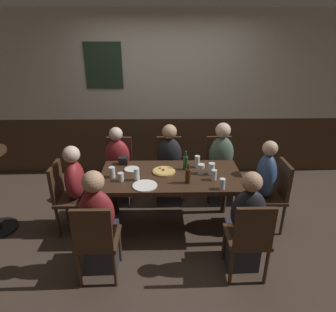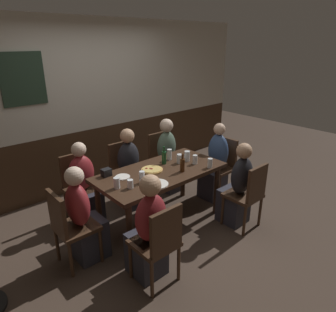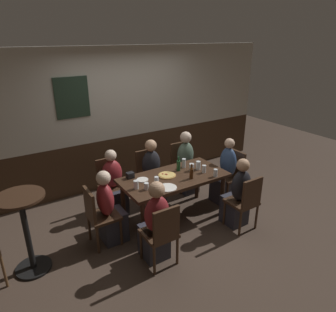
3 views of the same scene
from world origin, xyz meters
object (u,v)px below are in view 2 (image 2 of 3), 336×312
highball_clear (180,159)px  chair_left_far (79,183)px  plate_white_small (123,177)px  pint_glass_pale (169,155)px  beer_glass_tall (142,178)px  pint_glass_stout (210,164)px  person_mid_far (131,173)px  beer_bottle_green (164,157)px  person_right_near (237,190)px  tumbler_short (130,184)px  condiment_caddy (106,172)px  chair_right_far (162,157)px  person_left_near (148,234)px  pizza (152,170)px  pint_glass_amber (117,183)px  chair_right_near (248,193)px  person_left_far (85,190)px  person_right_far (168,160)px  tumbler_water (187,157)px  chair_left_near (159,241)px  beer_glass_half (195,160)px  chair_head_east (222,163)px  plate_white_large (157,184)px  chair_head_west (69,225)px  person_head_east (215,167)px  beer_bottle_brown (182,165)px  chair_mid_far (124,169)px  dining_table (161,177)px  person_head_west (84,221)px

highball_clear → chair_left_far: bearing=143.5°
plate_white_small → pint_glass_pale: bearing=3.8°
beer_glass_tall → pint_glass_stout: bearing=-13.4°
person_mid_far → beer_bottle_green: size_ratio=4.75×
chair_left_far → person_right_near: person_right_near is taller
tumbler_short → plate_white_small: bearing=72.5°
beer_bottle_green → condiment_caddy: bearing=167.5°
plate_white_small → chair_right_far: bearing=29.6°
beer_glass_tall → pint_glass_pale: (0.71, 0.33, 0.01)m
person_mid_far → condiment_caddy: person_mid_far is taller
person_left_near → pint_glass_pale: size_ratio=7.59×
chair_left_far → beer_glass_tall: (0.34, -0.95, 0.31)m
pizza → pint_glass_amber: (-0.59, -0.12, 0.05)m
chair_right_near → person_left_far: 2.07m
person_right_near → pizza: size_ratio=4.09×
person_right_far → tumbler_water: bearing=-110.9°
chair_left_near → person_right_near: (1.45, 0.16, -0.03)m
beer_glass_half → plate_white_small: size_ratio=0.68×
chair_head_east → plate_white_large: chair_head_east is taller
pizza → highball_clear: size_ratio=2.28×
chair_head_west → person_head_east: size_ratio=0.76×
person_left_near → beer_bottle_brown: 1.07m
person_mid_far → chair_right_far: bearing=12.7°
pizza → pint_glass_amber: pint_glass_amber is taller
chair_mid_far → person_mid_far: bearing=-90.0°
chair_mid_far → person_left_near: 1.65m
dining_table → person_left_far: person_left_far is taller
pint_glass_stout → person_left_near: bearing=-165.9°
beer_glass_tall → highball_clear: 0.76m
chair_left_near → beer_glass_half: (1.20, 0.69, 0.30)m
person_left_near → pint_glass_stout: person_left_near is taller
chair_head_west → beer_glass_tall: 0.92m
beer_bottle_green → dining_table: bearing=-142.0°
chair_left_far → person_left_far: bearing=-90.0°
tumbler_short → pint_glass_pale: (0.89, 0.34, 0.02)m
chair_mid_far → person_right_near: (0.72, -1.48, -0.03)m
person_left_far → tumbler_water: bearing=-28.6°
tumbler_water → tumbler_short: tumbler_water is taller
highball_clear → plate_white_large: size_ratio=0.45×
chair_right_near → person_right_far: person_right_far is taller
pint_glass_stout → plate_white_small: bearing=153.9°
chair_left_near → condiment_caddy: bearing=83.2°
chair_left_near → chair_right_far: (1.45, 1.65, 0.00)m
chair_mid_far → pint_glass_pale: bearing=-62.3°
plate_white_large → pint_glass_pale: bearing=37.2°
dining_table → pizza: (-0.08, 0.07, 0.10)m
chair_right_far → chair_mid_far: bearing=180.0°
person_head_west → beer_bottle_green: person_head_west is taller
tumbler_water → pint_glass_amber: (-1.15, -0.05, -0.00)m
pint_glass_stout → tumbler_short: bearing=169.6°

